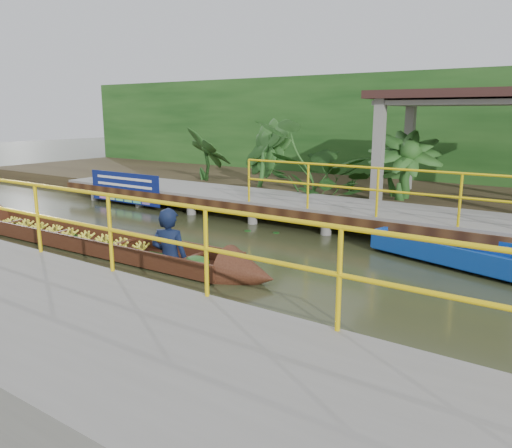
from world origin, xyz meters
The scene contains 9 objects.
ground centered at (0.00, 0.00, 0.00)m, with size 80.00×80.00×0.00m, color #2C2E17.
land_strip centered at (0.00, 7.50, 0.23)m, with size 30.00×8.00×0.45m, color #2E2317.
far_dock centered at (0.02, 3.43, 0.48)m, with size 16.00×2.06×1.66m.
near_dock centered at (1.00, -4.20, 0.30)m, with size 18.00×2.40×1.73m.
pavilion centered at (3.00, 6.30, 2.82)m, with size 4.40×3.00×3.00m.
foliage_backdrop centered at (0.00, 10.00, 2.00)m, with size 30.00×0.80×4.00m, color #174215.
vendor_boat centered at (-2.02, -0.96, 0.32)m, with size 8.82×1.12×2.30m.
blue_banner centered at (-5.35, 2.48, 0.56)m, with size 2.80×0.04×0.87m.
tropical_plants centered at (1.37, 5.30, 1.49)m, with size 14.66×1.66×2.07m.
Camera 1 is at (5.85, -7.09, 2.66)m, focal length 35.00 mm.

